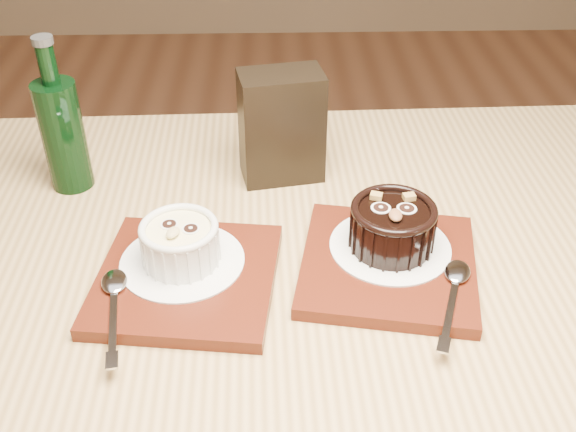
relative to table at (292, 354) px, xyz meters
name	(u,v)px	position (x,y,z in m)	size (l,w,h in m)	color
table	(292,354)	(0.00, 0.00, 0.00)	(1.22, 0.83, 0.75)	#9E7945
tray_left	(187,279)	(-0.11, 0.02, 0.10)	(0.18, 0.18, 0.01)	#541C0E
doily_left	(182,261)	(-0.11, 0.04, 0.11)	(0.13, 0.13, 0.00)	white
ramekin_white	(180,241)	(-0.11, 0.04, 0.13)	(0.08, 0.08, 0.05)	white
spoon_left	(114,305)	(-0.17, -0.03, 0.11)	(0.03, 0.13, 0.01)	silver
tray_right	(388,265)	(0.10, 0.03, 0.10)	(0.18, 0.18, 0.01)	#541C0E
doily_right	(390,246)	(0.11, 0.05, 0.11)	(0.13, 0.13, 0.00)	white
ramekin_dark	(392,225)	(0.11, 0.05, 0.14)	(0.09, 0.09, 0.05)	black
spoon_right	(453,294)	(0.16, -0.03, 0.11)	(0.03, 0.13, 0.01)	silver
condiment_stand	(281,126)	(-0.01, 0.23, 0.16)	(0.10, 0.06, 0.14)	black
green_bottle	(63,132)	(-0.27, 0.21, 0.17)	(0.05, 0.05, 0.19)	black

